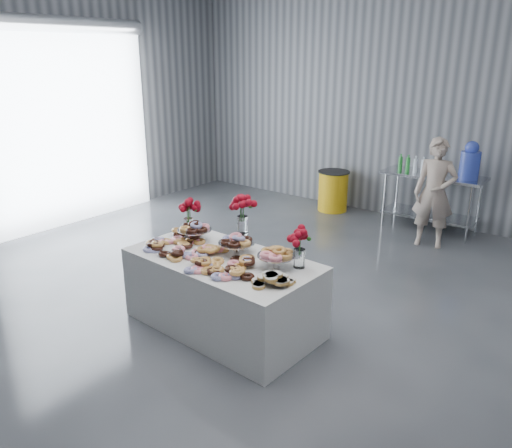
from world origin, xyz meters
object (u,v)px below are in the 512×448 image
at_px(water_jug, 470,162).
at_px(person, 435,193).
at_px(prep_table, 432,192).
at_px(trash_barrel, 333,191).
at_px(display_table, 223,293).

distance_m(water_jug, person, 0.78).
relative_size(water_jug, person, 0.36).
bearing_deg(water_jug, prep_table, 180.00).
bearing_deg(water_jug, trash_barrel, 180.00).
xyz_separation_m(display_table, prep_table, (0.59, 4.18, 0.24)).
xyz_separation_m(display_table, water_jug, (1.09, 4.18, 0.77)).
bearing_deg(display_table, trash_barrel, 105.06).
distance_m(prep_table, water_jug, 0.73).
height_order(water_jug, trash_barrel, water_jug).
bearing_deg(person, display_table, -116.36).
bearing_deg(trash_barrel, person, -18.07).
height_order(water_jug, person, person).
bearing_deg(person, prep_table, 98.29).
height_order(prep_table, water_jug, water_jug).
bearing_deg(display_table, person, 76.70).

